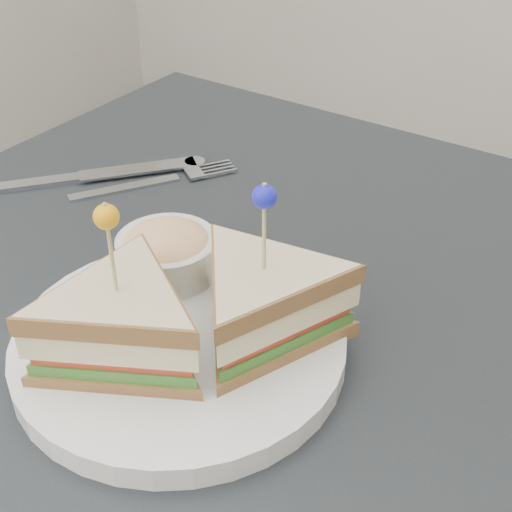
% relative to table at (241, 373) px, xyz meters
% --- Properties ---
extents(table, '(0.80, 0.80, 0.75)m').
position_rel_table_xyz_m(table, '(0.00, 0.00, 0.00)').
color(table, black).
rests_on(table, ground).
extents(plate_meal, '(0.29, 0.27, 0.15)m').
position_rel_table_xyz_m(plate_meal, '(0.00, -0.07, 0.12)').
color(plate_meal, silver).
rests_on(plate_meal, table).
extents(cutlery_fork, '(0.12, 0.17, 0.01)m').
position_rel_table_xyz_m(cutlery_fork, '(-0.19, 0.13, 0.08)').
color(cutlery_fork, silver).
rests_on(cutlery_fork, table).
extents(cutlery_knife, '(0.17, 0.20, 0.01)m').
position_rel_table_xyz_m(cutlery_knife, '(-0.26, 0.09, 0.08)').
color(cutlery_knife, '#B6B8C1').
rests_on(cutlery_knife, table).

